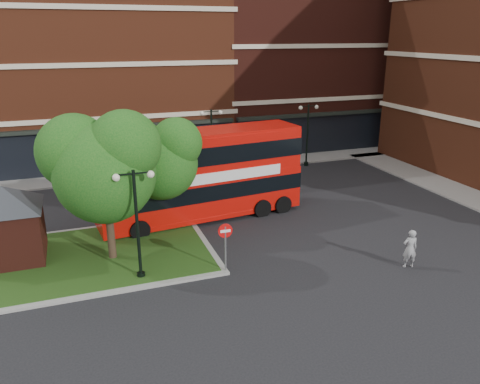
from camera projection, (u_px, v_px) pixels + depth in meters
name	position (u px, v px, depth m)	size (l,w,h in m)	color
ground	(258.00, 261.00, 22.26)	(120.00, 120.00, 0.00)	black
pavement_far	(181.00, 170.00, 36.95)	(44.00, 3.00, 0.12)	slate
terrace_far_left	(63.00, 75.00, 38.85)	(26.00, 12.00, 14.00)	maroon
terrace_far_right	(301.00, 58.00, 45.53)	(18.00, 12.00, 16.00)	#471911
traffic_island	(80.00, 259.00, 22.36)	(12.60, 7.60, 0.15)	gray
kiosk	(6.00, 216.00, 21.57)	(6.51, 6.51, 3.60)	#471911
tree_island_west	(102.00, 163.00, 20.91)	(5.40, 4.71, 7.21)	#2D2116
tree_island_east	(159.00, 156.00, 24.26)	(4.46, 3.90, 6.29)	#2D2116
lamp_island	(137.00, 219.00, 19.77)	(1.72, 0.36, 5.00)	black
lamp_far_left	(212.00, 139.00, 34.91)	(1.72, 0.36, 5.00)	black
lamp_far_right	(308.00, 131.00, 37.45)	(1.72, 0.36, 5.00)	black
bus	(201.00, 169.00, 26.58)	(12.06, 4.02, 4.52)	#BA0D07
woman	(410.00, 249.00, 21.42)	(0.68, 0.44, 1.86)	gray
car_silver	(198.00, 167.00, 35.25)	(1.65, 4.09, 1.39)	#B0B3B8
car_white	(233.00, 163.00, 36.10)	(1.62, 4.66, 1.53)	silver
no_entry_sign	(225.00, 238.00, 20.69)	(0.66, 0.08, 2.38)	slate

